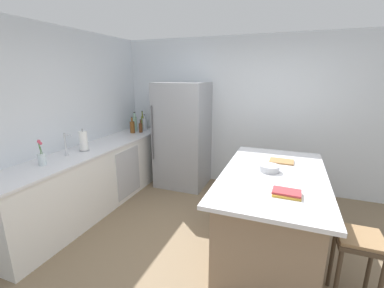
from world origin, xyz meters
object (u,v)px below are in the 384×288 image
object	(u,v)px
cutting_board	(282,161)
kitchen_island	(271,211)
olive_oil_bottle	(143,122)
whiskey_bottle	(132,127)
soda_bottle	(145,124)
bar_stool	(358,249)
flower_vase	(42,157)
gin_bottle	(135,123)
cookbook_stack	(287,193)
mixing_bowl	(269,168)
refrigerator	(183,135)
paper_towel_roll	(83,141)
syrup_bottle	(141,128)
sink_faucet	(66,144)

from	to	relation	value
cutting_board	kitchen_island	bearing A→B (deg)	-97.91
olive_oil_bottle	whiskey_bottle	world-z (taller)	olive_oil_bottle
soda_bottle	whiskey_bottle	xyz separation A→B (m)	(-0.10, -0.27, -0.01)
kitchen_island	bar_stool	xyz separation A→B (m)	(0.74, -0.55, 0.09)
flower_vase	olive_oil_bottle	size ratio (longest dim) A/B	0.87
gin_bottle	cookbook_stack	world-z (taller)	gin_bottle
bar_stool	mixing_bowl	world-z (taller)	mixing_bowl
soda_bottle	flower_vase	bearing A→B (deg)	-92.50
refrigerator	flower_vase	distance (m)	2.27
paper_towel_roll	syrup_bottle	world-z (taller)	paper_towel_roll
soda_bottle	cutting_board	world-z (taller)	soda_bottle
refrigerator	sink_faucet	distance (m)	1.93
refrigerator	soda_bottle	xyz separation A→B (m)	(-0.82, 0.07, 0.14)
bar_stool	cookbook_stack	xyz separation A→B (m)	(-0.60, 0.05, 0.39)
gin_bottle	whiskey_bottle	size ratio (longest dim) A/B	1.20
refrigerator	cookbook_stack	size ratio (longest dim) A/B	7.30
olive_oil_bottle	mixing_bowl	size ratio (longest dim) A/B	1.59
olive_oil_bottle	cutting_board	size ratio (longest dim) A/B	1.23
paper_towel_roll	whiskey_bottle	distance (m)	1.23
sink_faucet	gin_bottle	xyz separation A→B (m)	(-0.03, 1.66, -0.01)
kitchen_island	olive_oil_bottle	bearing A→B (deg)	149.27
paper_towel_roll	soda_bottle	size ratio (longest dim) A/B	1.03
paper_towel_roll	mixing_bowl	world-z (taller)	paper_towel_roll
olive_oil_bottle	syrup_bottle	size ratio (longest dim) A/B	1.48
soda_bottle	whiskey_bottle	world-z (taller)	soda_bottle
sink_faucet	whiskey_bottle	world-z (taller)	sink_faucet
paper_towel_roll	cutting_board	size ratio (longest dim) A/B	1.08
cookbook_stack	mixing_bowl	size ratio (longest dim) A/B	1.13
syrup_bottle	whiskey_bottle	world-z (taller)	whiskey_bottle
refrigerator	whiskey_bottle	size ratio (longest dim) A/B	6.27
bar_stool	sink_faucet	bearing A→B (deg)	176.26
flower_vase	paper_towel_roll	xyz separation A→B (m)	(0.01, 0.65, 0.04)
olive_oil_bottle	cookbook_stack	bearing A→B (deg)	-36.83
soda_bottle	cookbook_stack	world-z (taller)	soda_bottle
refrigerator	olive_oil_bottle	bearing A→B (deg)	168.89
gin_bottle	paper_towel_roll	bearing A→B (deg)	-86.95
paper_towel_roll	mixing_bowl	size ratio (longest dim) A/B	1.40
refrigerator	cutting_board	bearing A→B (deg)	-27.97
flower_vase	soda_bottle	distance (m)	2.15
whiskey_bottle	mixing_bowl	xyz separation A→B (m)	(2.51, -1.10, -0.09)
bar_stool	gin_bottle	distance (m)	3.89
kitchen_island	refrigerator	world-z (taller)	refrigerator
refrigerator	syrup_bottle	xyz separation A→B (m)	(-0.80, -0.10, 0.10)
soda_bottle	mixing_bowl	size ratio (longest dim) A/B	1.36
refrigerator	syrup_bottle	world-z (taller)	refrigerator
soda_bottle	whiskey_bottle	bearing A→B (deg)	-109.51
kitchen_island	whiskey_bottle	xyz separation A→B (m)	(-2.56, 1.15, 0.58)
gin_bottle	whiskey_bottle	bearing A→B (deg)	-72.16
whiskey_bottle	cookbook_stack	bearing A→B (deg)	-31.46
cutting_board	gin_bottle	bearing A→B (deg)	161.65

